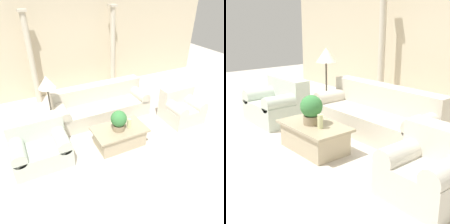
# 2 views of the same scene
# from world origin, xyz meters

# --- Properties ---
(ground_plane) EXTENTS (16.00, 16.00, 0.00)m
(ground_plane) POSITION_xyz_m (0.00, 0.00, 0.00)
(ground_plane) COLOR beige
(wall_back) EXTENTS (10.00, 0.06, 3.20)m
(wall_back) POSITION_xyz_m (0.00, 2.81, 1.60)
(wall_back) COLOR beige
(wall_back) RESTS_ON ground_plane
(sofa_long) EXTENTS (2.44, 0.91, 0.85)m
(sofa_long) POSITION_xyz_m (0.21, 0.87, 0.34)
(sofa_long) COLOR beige
(sofa_long) RESTS_ON ground_plane
(loveseat) EXTENTS (1.10, 0.91, 0.85)m
(loveseat) POSITION_xyz_m (-1.56, -0.10, 0.35)
(loveseat) COLOR beige
(loveseat) RESTS_ON ground_plane
(coffee_table) EXTENTS (1.16, 0.69, 0.42)m
(coffee_table) POSITION_xyz_m (0.09, -0.41, 0.22)
(coffee_table) COLOR tan
(coffee_table) RESTS_ON ground_plane
(potted_plant) EXTENTS (0.35, 0.35, 0.46)m
(potted_plant) POSITION_xyz_m (0.05, -0.43, 0.67)
(potted_plant) COLOR #937F60
(potted_plant) RESTS_ON coffee_table
(pillar_candle) EXTENTS (0.08, 0.08, 0.21)m
(pillar_candle) POSITION_xyz_m (0.30, -0.45, 0.53)
(pillar_candle) COLOR beige
(pillar_candle) RESTS_ON coffee_table
(floor_lamp) EXTENTS (0.39, 0.39, 1.43)m
(floor_lamp) POSITION_xyz_m (-1.10, 0.76, 1.21)
(floor_lamp) COLOR #4C473D
(floor_lamp) RESTS_ON ground_plane
(column_left) EXTENTS (0.22, 0.22, 2.57)m
(column_left) POSITION_xyz_m (-1.15, 2.42, 1.31)
(column_left) COLOR beige
(column_left) RESTS_ON ground_plane
(column_right) EXTENTS (0.22, 0.22, 2.57)m
(column_right) POSITION_xyz_m (1.33, 2.42, 1.31)
(column_right) COLOR beige
(column_right) RESTS_ON ground_plane
(armchair) EXTENTS (0.89, 0.84, 0.81)m
(armchair) POSITION_xyz_m (2.01, -0.18, 0.35)
(armchair) COLOR beige
(armchair) RESTS_ON ground_plane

